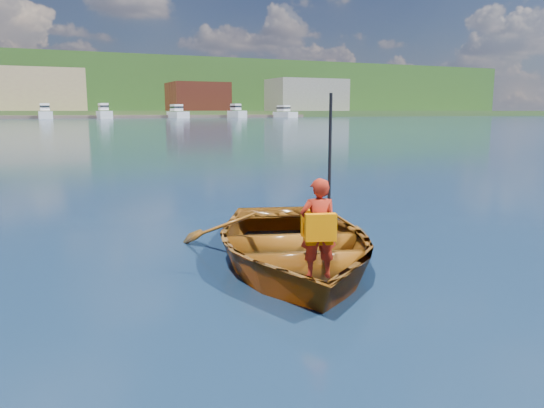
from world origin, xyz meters
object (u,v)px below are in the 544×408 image
at_px(rowboat, 292,243).
at_px(marina_yachts, 28,113).
at_px(dock, 32,117).
at_px(child_paddler, 319,227).

bearing_deg(rowboat, marina_yachts, 91.73).
bearing_deg(marina_yachts, dock, 79.32).
height_order(rowboat, dock, dock).
relative_size(dock, marina_yachts, 1.11).
distance_m(child_paddler, marina_yachts, 144.01).
height_order(rowboat, marina_yachts, marina_yachts).
distance_m(rowboat, dock, 147.79).
relative_size(rowboat, marina_yachts, 0.03).
distance_m(child_paddler, dock, 148.69).
bearing_deg(dock, child_paddler, -88.72).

